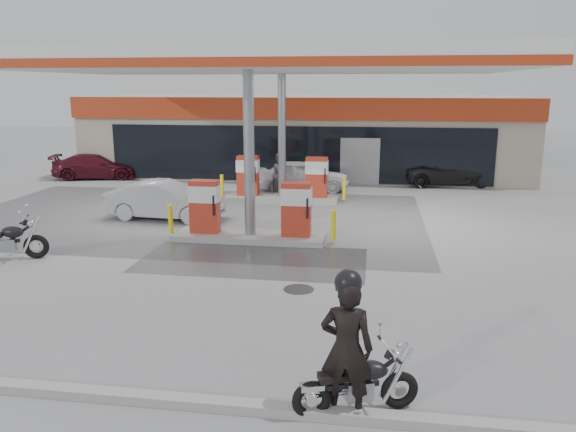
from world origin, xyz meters
name	(u,v)px	position (x,y,z in m)	size (l,w,h in m)	color
ground	(235,259)	(0.00, 0.00, 0.00)	(90.00, 90.00, 0.00)	gray
wet_patch	(253,260)	(0.50, 0.00, 0.00)	(6.00, 3.00, 0.00)	#4C4C4F
drain_cover	(299,289)	(2.00, -2.00, 0.00)	(0.70, 0.70, 0.01)	#38383A
kerb	(120,396)	(0.00, -7.00, 0.07)	(28.00, 0.25, 0.15)	gray
store_building	(306,134)	(0.01, 15.94, 2.01)	(22.00, 8.22, 4.00)	#AAA28E
canopy	(267,63)	(0.00, 5.00, 5.27)	(16.00, 10.02, 5.51)	silver
pump_island_near	(250,217)	(0.00, 2.00, 0.71)	(5.14, 1.30, 1.78)	#9E9E99
pump_island_far	(282,183)	(0.00, 8.00, 0.71)	(5.14, 1.30, 1.78)	#9E9E99
main_motorcycle	(359,385)	(3.48, -6.78, 0.43)	(1.80, 0.89, 0.96)	black
biker_main	(347,349)	(3.31, -6.85, 1.01)	(0.74, 0.48, 2.02)	black
parked_motorcycle	(6,242)	(-5.96, -0.98, 0.50)	(2.08, 1.08, 1.12)	black
sedan_white	(303,175)	(0.58, 10.20, 0.69)	(1.62, 4.03, 1.37)	white
attendant	(281,174)	(-0.22, 9.00, 0.91)	(0.88, 0.69, 1.81)	slate
hatchback_silver	(165,200)	(-3.50, 4.20, 0.66)	(1.40, 4.01, 1.32)	#AFB2B8
parked_car_left	(97,166)	(-10.00, 12.00, 0.62)	(1.72, 4.24, 1.23)	#460F1B
parked_car_right	(449,172)	(7.12, 12.70, 0.59)	(1.97, 4.28, 1.19)	black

